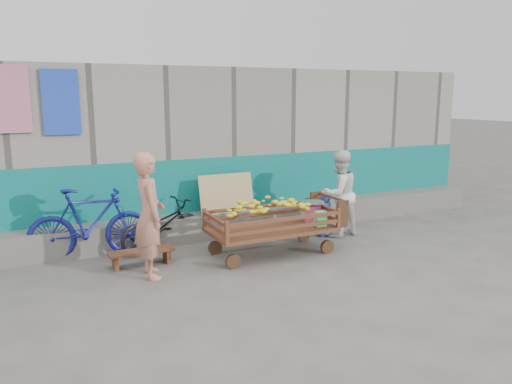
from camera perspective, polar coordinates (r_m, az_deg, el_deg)
name	(u,v)px	position (r m, az deg, el deg)	size (l,w,h in m)	color
ground	(269,281)	(6.96, 1.50, -10.09)	(80.00, 80.00, 0.00)	#53504B
building_wall	(178,147)	(10.31, -8.89, 5.10)	(12.00, 3.50, 3.00)	gray
banana_cart	(269,216)	(7.88, 1.55, -2.80)	(2.16, 0.99, 0.92)	#5A2F20
bench	(141,254)	(7.68, -12.97, -6.94)	(0.96, 0.29, 0.24)	#5A2F20
vendor_man	(149,215)	(7.03, -12.10, -2.63)	(0.64, 0.42, 1.76)	tan
woman	(339,194)	(9.03, 9.46, -0.18)	(0.75, 0.59, 1.55)	white
child	(324,213)	(9.04, 7.81, -2.38)	(0.42, 0.27, 0.85)	#405FAE
bicycle_dark	(161,225)	(8.35, -10.78, -3.76)	(0.54, 1.54, 0.81)	black
bicycle_blue	(90,224)	(8.11, -18.41, -3.46)	(0.52, 1.86, 1.12)	navy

